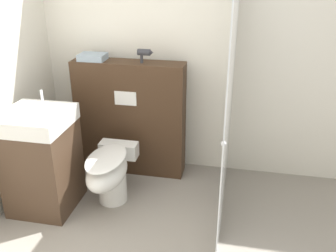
{
  "coord_description": "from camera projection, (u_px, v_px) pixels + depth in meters",
  "views": [
    {
      "loc": [
        0.63,
        -1.83,
        2.11
      ],
      "look_at": [
        0.04,
        1.08,
        0.78
      ],
      "focal_mm": 40.0,
      "sensor_mm": 36.0,
      "label": 1
    }
  ],
  "objects": [
    {
      "name": "wall_back",
      "position": [
        179.0,
        53.0,
        3.74
      ],
      "size": [
        8.0,
        0.06,
        2.5
      ],
      "color": "silver",
      "rests_on": "ground_plane"
    },
    {
      "name": "partition_panel",
      "position": [
        130.0,
        118.0,
        3.88
      ],
      "size": [
        1.13,
        0.26,
        1.2
      ],
      "color": "#3D2819",
      "rests_on": "ground_plane"
    },
    {
      "name": "shower_glass",
      "position": [
        230.0,
        99.0,
        3.0
      ],
      "size": [
        0.04,
        1.53,
        2.16
      ],
      "color": "silver",
      "rests_on": "ground_plane"
    },
    {
      "name": "toilet",
      "position": [
        110.0,
        172.0,
        3.42
      ],
      "size": [
        0.37,
        0.71,
        0.52
      ],
      "color": "white",
      "rests_on": "ground_plane"
    },
    {
      "name": "sink_vanity",
      "position": [
        42.0,
        160.0,
        3.33
      ],
      "size": [
        0.55,
        0.57,
        1.08
      ],
      "color": "#473323",
      "rests_on": "ground_plane"
    },
    {
      "name": "hair_drier",
      "position": [
        145.0,
        53.0,
        3.55
      ],
      "size": [
        0.15,
        0.06,
        0.14
      ],
      "color": "#2D2D33",
      "rests_on": "partition_panel"
    },
    {
      "name": "folded_towel",
      "position": [
        93.0,
        57.0,
        3.68
      ],
      "size": [
        0.26,
        0.2,
        0.06
      ],
      "color": "#8C9EAD",
      "rests_on": "partition_panel"
    }
  ]
}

